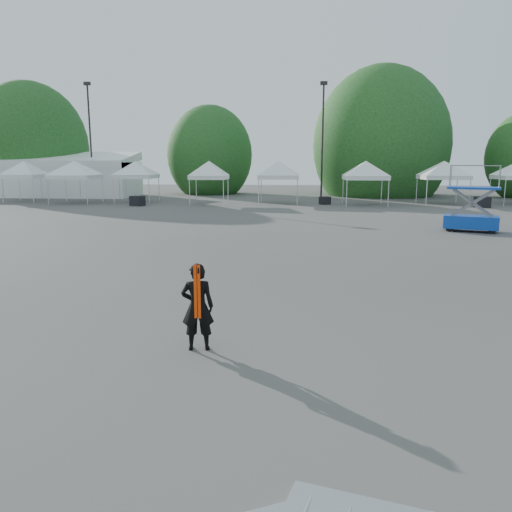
{
  "coord_description": "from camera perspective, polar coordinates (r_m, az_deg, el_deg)",
  "views": [
    {
      "loc": [
        0.83,
        -11.44,
        3.3
      ],
      "look_at": [
        -0.0,
        -0.97,
        1.3
      ],
      "focal_mm": 35.0,
      "sensor_mm": 36.0,
      "label": 1
    }
  ],
  "objects": [
    {
      "name": "marquee",
      "position": [
        51.76,
        -21.88,
        8.54
      ],
      "size": [
        15.0,
        6.25,
        4.23
      ],
      "color": "white",
      "rests_on": "ground"
    },
    {
      "name": "tent_g",
      "position": [
        41.57,
        20.7,
        9.77
      ],
      "size": [
        4.75,
        4.75,
        3.88
      ],
      "color": "silver",
      "rests_on": "ground"
    },
    {
      "name": "tent_e",
      "position": [
        39.66,
        2.62,
        10.42
      ],
      "size": [
        4.44,
        4.44,
        3.88
      ],
      "color": "silver",
      "rests_on": "ground"
    },
    {
      "name": "tree_mid_w",
      "position": [
        52.19,
        -5.29,
        11.43
      ],
      "size": [
        4.16,
        4.16,
        6.33
      ],
      "color": "#382314",
      "rests_on": "ground"
    },
    {
      "name": "crate_east",
      "position": [
        39.82,
        24.46,
        5.63
      ],
      "size": [
        1.03,
        0.81,
        0.78
      ],
      "primitive_type": "cube",
      "rotation": [
        0.0,
        0.0,
        -0.04
      ],
      "color": "black",
      "rests_on": "ground"
    },
    {
      "name": "light_pole_east",
      "position": [
        43.55,
        7.62,
        13.6
      ],
      "size": [
        0.6,
        0.25,
        9.8
      ],
      "color": "black",
      "rests_on": "ground"
    },
    {
      "name": "tree_mid_e",
      "position": [
        51.12,
        14.07,
        12.19
      ],
      "size": [
        5.12,
        5.12,
        7.79
      ],
      "color": "#382314",
      "rests_on": "ground"
    },
    {
      "name": "man",
      "position": [
        8.85,
        -6.7,
        -5.78
      ],
      "size": [
        0.62,
        0.45,
        1.57
      ],
      "rotation": [
        0.0,
        0.0,
        3.28
      ],
      "color": "black",
      "rests_on": "ground"
    },
    {
      "name": "tent_f",
      "position": [
        39.05,
        12.44,
        10.18
      ],
      "size": [
        4.54,
        4.54,
        3.88
      ],
      "color": "silver",
      "rests_on": "ground"
    },
    {
      "name": "scissor_lift",
      "position": [
        25.81,
        23.55,
        6.06
      ],
      "size": [
        2.68,
        1.96,
        3.12
      ],
      "rotation": [
        0.0,
        0.0,
        -0.35
      ],
      "color": "#0D3DAA",
      "rests_on": "ground"
    },
    {
      "name": "tent_b",
      "position": [
        42.54,
        -20.06,
        9.81
      ],
      "size": [
        4.7,
        4.7,
        3.88
      ],
      "color": "silver",
      "rests_on": "ground"
    },
    {
      "name": "tent_d",
      "position": [
        39.04,
        -5.4,
        10.38
      ],
      "size": [
        3.92,
        3.92,
        3.88
      ],
      "color": "silver",
      "rests_on": "ground"
    },
    {
      "name": "tent_a",
      "position": [
        46.01,
        -25.0,
        9.49
      ],
      "size": [
        3.95,
        3.95,
        3.88
      ],
      "color": "silver",
      "rests_on": "ground"
    },
    {
      "name": "tent_c",
      "position": [
        42.11,
        -13.57,
        10.16
      ],
      "size": [
        4.33,
        4.33,
        3.88
      ],
      "color": "silver",
      "rests_on": "ground"
    },
    {
      "name": "ground",
      "position": [
        11.93,
        0.38,
        -5.27
      ],
      "size": [
        120.0,
        120.0,
        0.0
      ],
      "primitive_type": "plane",
      "color": "#474442",
      "rests_on": "ground"
    },
    {
      "name": "crate_west",
      "position": [
        38.65,
        -13.4,
        6.14
      ],
      "size": [
        1.16,
        1.05,
        0.74
      ],
      "primitive_type": "cube",
      "rotation": [
        0.0,
        0.0,
        -0.39
      ],
      "color": "black",
      "rests_on": "ground"
    },
    {
      "name": "light_pole_west",
      "position": [
        49.25,
        -18.43,
        13.12
      ],
      "size": [
        0.6,
        0.25,
        10.3
      ],
      "color": "black",
      "rests_on": "ground"
    },
    {
      "name": "tree_far_w",
      "position": [
        56.26,
        -24.42,
        11.1
      ],
      "size": [
        4.8,
        4.8,
        7.3
      ],
      "color": "#382314",
      "rests_on": "ground"
    },
    {
      "name": "crate_mid",
      "position": [
        39.25,
        7.88,
        6.3
      ],
      "size": [
        0.95,
        0.86,
        0.6
      ],
      "primitive_type": "cube",
      "rotation": [
        0.0,
        0.0,
        0.42
      ],
      "color": "black",
      "rests_on": "ground"
    }
  ]
}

